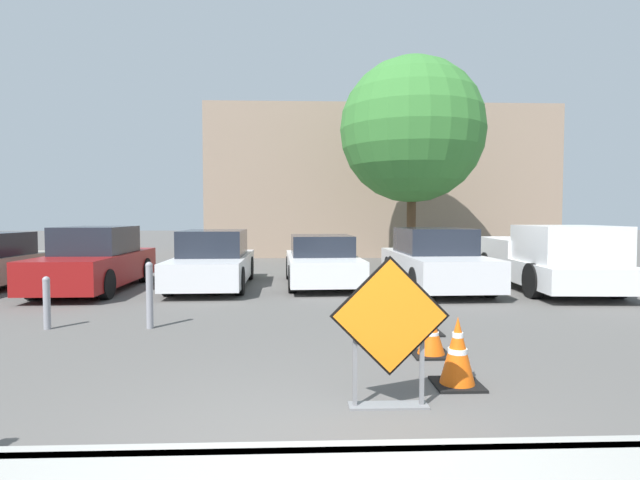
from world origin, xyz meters
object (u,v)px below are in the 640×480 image
(pickup_truck, at_px, (551,261))
(bollard_second, at_px, (47,301))
(traffic_cone_second, at_px, (431,335))
(parked_car_third, at_px, (213,261))
(parked_car_second, at_px, (96,261))
(road_closed_sign, at_px, (390,328))
(traffic_cone_third, at_px, (425,315))
(parked_car_fourth, at_px, (322,262))
(parked_car_fifth, at_px, (434,261))
(traffic_cone_nearest, at_px, (458,352))
(bollard_nearest, at_px, (150,294))

(pickup_truck, relative_size, bollard_second, 6.38)
(traffic_cone_second, distance_m, parked_car_third, 7.70)
(traffic_cone_second, distance_m, parked_car_second, 9.17)
(traffic_cone_second, bearing_deg, bollard_second, 163.32)
(traffic_cone_second, bearing_deg, road_closed_sign, -116.24)
(road_closed_sign, distance_m, pickup_truck, 9.16)
(traffic_cone_second, xyz_separation_m, traffic_cone_third, (0.23, 1.22, 0.01))
(parked_car_fourth, height_order, pickup_truck, pickup_truck)
(parked_car_second, bearing_deg, parked_car_fourth, -173.76)
(parked_car_third, xyz_separation_m, pickup_truck, (8.48, -0.91, 0.06))
(traffic_cone_second, height_order, bollard_second, bollard_second)
(road_closed_sign, height_order, traffic_cone_second, road_closed_sign)
(traffic_cone_third, bearing_deg, parked_car_fourth, 103.99)
(parked_car_fifth, bearing_deg, traffic_cone_nearest, 75.28)
(parked_car_third, distance_m, parked_car_fourth, 2.84)
(bollard_nearest, xyz_separation_m, bollard_second, (-1.65, 0.00, -0.12))
(bollard_second, bearing_deg, traffic_cone_second, -16.68)
(traffic_cone_second, height_order, pickup_truck, pickup_truck)
(road_closed_sign, height_order, parked_car_fourth, road_closed_sign)
(road_closed_sign, bearing_deg, traffic_cone_nearest, 35.41)
(parked_car_third, bearing_deg, traffic_cone_second, 119.95)
(traffic_cone_second, xyz_separation_m, pickup_truck, (4.48, 5.66, 0.45))
(traffic_cone_second, bearing_deg, parked_car_third, 121.29)
(traffic_cone_nearest, height_order, bollard_second, bollard_second)
(parked_car_fourth, xyz_separation_m, bollard_second, (-4.69, -5.05, -0.16))
(parked_car_fifth, bearing_deg, parked_car_fourth, -16.68)
(traffic_cone_third, xyz_separation_m, parked_car_fourth, (-1.39, 5.58, 0.33))
(road_closed_sign, distance_m, traffic_cone_nearest, 1.13)
(parked_car_second, relative_size, parked_car_fourth, 1.08)
(parked_car_second, bearing_deg, traffic_cone_second, 137.44)
(parked_car_fifth, bearing_deg, traffic_cone_second, 73.02)
(traffic_cone_third, bearing_deg, parked_car_third, 128.30)
(parked_car_fifth, bearing_deg, parked_car_second, -2.02)
(road_closed_sign, bearing_deg, parked_car_fifth, 71.95)
(traffic_cone_nearest, height_order, parked_car_third, parked_car_third)
(road_closed_sign, xyz_separation_m, bollard_nearest, (-3.32, 3.53, -0.21))
(parked_car_fifth, xyz_separation_m, bollard_nearest, (-5.87, -4.28, -0.13))
(traffic_cone_nearest, bearing_deg, traffic_cone_second, 89.01)
(parked_car_fourth, bearing_deg, pickup_truck, 165.75)
(road_closed_sign, bearing_deg, traffic_cone_second, 63.76)
(traffic_cone_nearest, bearing_deg, pickup_truck, 56.58)
(traffic_cone_third, bearing_deg, pickup_truck, 46.19)
(road_closed_sign, distance_m, bollard_nearest, 4.85)
(parked_car_second, xyz_separation_m, bollard_nearest, (2.63, -4.36, -0.14))
(traffic_cone_nearest, bearing_deg, parked_car_third, 117.18)
(traffic_cone_nearest, relative_size, bollard_second, 0.88)
(pickup_truck, bearing_deg, traffic_cone_third, 49.48)
(parked_car_second, bearing_deg, traffic_cone_third, 144.56)
(traffic_cone_second, bearing_deg, parked_car_fifth, 74.52)
(bollard_nearest, bearing_deg, traffic_cone_second, -22.67)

